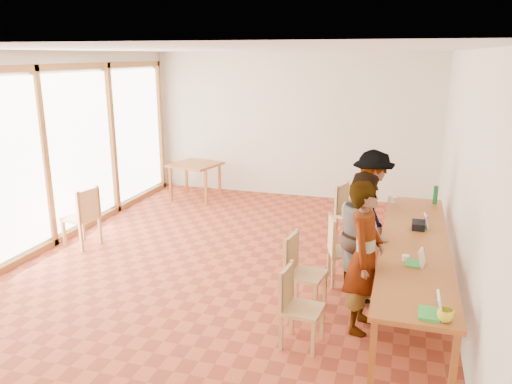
{
  "coord_description": "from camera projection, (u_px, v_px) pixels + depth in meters",
  "views": [
    {
      "loc": [
        2.3,
        -6.19,
        2.94
      ],
      "look_at": [
        0.37,
        0.17,
        1.1
      ],
      "focal_mm": 35.0,
      "sensor_mm": 36.0,
      "label": 1
    }
  ],
  "objects": [
    {
      "name": "pink_phone",
      "position": [
        427.0,
        216.0,
        6.97
      ],
      "size": [
        0.05,
        0.1,
        0.01
      ],
      "primitive_type": "cube",
      "color": "#DF4699",
      "rests_on": "communal_table"
    },
    {
      "name": "chair_spare",
      "position": [
        85.0,
        211.0,
        7.75
      ],
      "size": [
        0.53,
        0.53,
        0.51
      ],
      "rotation": [
        0.0,
        0.0,
        2.93
      ],
      "color": "tan",
      "rests_on": "ground"
    },
    {
      "name": "green_bottle",
      "position": [
        435.0,
        195.0,
        7.52
      ],
      "size": [
        0.07,
        0.07,
        0.28
      ],
      "primitive_type": "cylinder",
      "color": "#176528",
      "rests_on": "communal_table"
    },
    {
      "name": "laptop_far",
      "position": [
        423.0,
        224.0,
        6.5
      ],
      "size": [
        0.2,
        0.23,
        0.18
      ],
      "rotation": [
        0.0,
        0.0,
        0.07
      ],
      "color": "green",
      "rests_on": "communal_table"
    },
    {
      "name": "person_near",
      "position": [
        364.0,
        257.0,
        5.34
      ],
      "size": [
        0.47,
        0.66,
        1.68
      ],
      "primitive_type": "imported",
      "rotation": [
        0.0,
        0.0,
        1.46
      ],
      "color": "gray",
      "rests_on": "ground"
    },
    {
      "name": "condiment_cup",
      "position": [
        406.0,
        258.0,
        5.48
      ],
      "size": [
        0.08,
        0.08,
        0.06
      ],
      "primitive_type": "cylinder",
      "color": "white",
      "rests_on": "communal_table"
    },
    {
      "name": "black_pouch",
      "position": [
        418.0,
        225.0,
        6.48
      ],
      "size": [
        0.16,
        0.26,
        0.09
      ],
      "primitive_type": "cube",
      "color": "black",
      "rests_on": "communal_table"
    },
    {
      "name": "chair_far",
      "position": [
        339.0,
        243.0,
        6.52
      ],
      "size": [
        0.53,
        0.53,
        0.49
      ],
      "rotation": [
        0.0,
        0.0,
        0.3
      ],
      "color": "tan",
      "rests_on": "ground"
    },
    {
      "name": "person_mid",
      "position": [
        363.0,
        234.0,
        6.16
      ],
      "size": [
        0.82,
        0.92,
        1.59
      ],
      "primitive_type": "imported",
      "rotation": [
        0.0,
        0.0,
        1.9
      ],
      "color": "gray",
      "rests_on": "ground"
    },
    {
      "name": "chair_near",
      "position": [
        294.0,
        298.0,
        5.13
      ],
      "size": [
        0.43,
        0.43,
        0.45
      ],
      "rotation": [
        0.0,
        0.0,
        -0.09
      ],
      "color": "tan",
      "rests_on": "ground"
    },
    {
      "name": "side_table",
      "position": [
        195.0,
        167.0,
        10.4
      ],
      "size": [
        0.9,
        0.9,
        0.75
      ],
      "rotation": [
        0.0,
        0.0,
        -0.22
      ],
      "color": "#A85625",
      "rests_on": "ground"
    },
    {
      "name": "chair_empty",
      "position": [
        347.0,
        207.0,
        8.02
      ],
      "size": [
        0.56,
        0.56,
        0.5
      ],
      "rotation": [
        0.0,
        0.0,
        -0.33
      ],
      "color": "tan",
      "rests_on": "ground"
    },
    {
      "name": "chair_mid",
      "position": [
        298.0,
        264.0,
        5.87
      ],
      "size": [
        0.48,
        0.48,
        0.48
      ],
      "rotation": [
        0.0,
        0.0,
        -0.14
      ],
      "color": "tan",
      "rests_on": "ground"
    },
    {
      "name": "laptop_near",
      "position": [
        434.0,
        310.0,
        4.31
      ],
      "size": [
        0.21,
        0.25,
        0.2
      ],
      "rotation": [
        0.0,
        0.0,
        -0.0
      ],
      "color": "green",
      "rests_on": "communal_table"
    },
    {
      "name": "clear_glass",
      "position": [
        394.0,
        200.0,
        7.61
      ],
      "size": [
        0.07,
        0.07,
        0.09
      ],
      "primitive_type": "cylinder",
      "color": "silver",
      "rests_on": "communal_table"
    },
    {
      "name": "ceiling",
      "position": [
        224.0,
        48.0,
        6.33
      ],
      "size": [
        6.0,
        8.0,
        0.04
      ],
      "primitive_type": "cube",
      "color": "white",
      "rests_on": "wall_back"
    },
    {
      "name": "wall_front",
      "position": [
        0.0,
        298.0,
        3.05
      ],
      "size": [
        6.0,
        0.1,
        3.0
      ],
      "primitive_type": "cube",
      "color": "beige",
      "rests_on": "ground"
    },
    {
      "name": "person_far",
      "position": [
        372.0,
        205.0,
        7.32
      ],
      "size": [
        0.83,
        1.16,
        1.62
      ],
      "primitive_type": "imported",
      "rotation": [
        0.0,
        0.0,
        1.81
      ],
      "color": "gray",
      "rests_on": "ground"
    },
    {
      "name": "wall_right",
      "position": [
        465.0,
        180.0,
        5.89
      ],
      "size": [
        0.1,
        8.0,
        3.0
      ],
      "primitive_type": "cube",
      "color": "beige",
      "rests_on": "ground"
    },
    {
      "name": "ground",
      "position": [
        228.0,
        267.0,
        7.13
      ],
      "size": [
        8.0,
        8.0,
        0.0
      ],
      "primitive_type": "plane",
      "color": "#AD4729",
      "rests_on": "ground"
    },
    {
      "name": "wall_back",
      "position": [
        292.0,
        126.0,
        10.42
      ],
      "size": [
        6.0,
        0.1,
        3.0
      ],
      "primitive_type": "cube",
      "color": "beige",
      "rests_on": "ground"
    },
    {
      "name": "window_wall",
      "position": [
        43.0,
        153.0,
        7.56
      ],
      "size": [
        0.1,
        8.0,
        3.0
      ],
      "primitive_type": "cube",
      "color": "white",
      "rests_on": "ground"
    },
    {
      "name": "yellow_mug",
      "position": [
        445.0,
        315.0,
        4.22
      ],
      "size": [
        0.17,
        0.17,
        0.11
      ],
      "primitive_type": "imported",
      "rotation": [
        0.0,
        0.0,
        0.28
      ],
      "color": "yellow",
      "rests_on": "communal_table"
    },
    {
      "name": "laptop_mid",
      "position": [
        418.0,
        261.0,
        5.36
      ],
      "size": [
        0.22,
        0.24,
        0.18
      ],
      "rotation": [
        0.0,
        0.0,
        -0.19
      ],
      "color": "green",
      "rests_on": "communal_table"
    },
    {
      "name": "communal_table",
      "position": [
        415.0,
        245.0,
        6.04
      ],
      "size": [
        0.8,
        4.0,
        0.75
      ],
      "color": "#A85625",
      "rests_on": "ground"
    }
  ]
}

